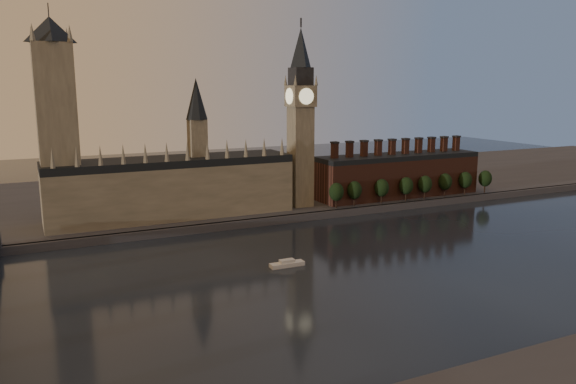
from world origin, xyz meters
name	(u,v)px	position (x,y,z in m)	size (l,w,h in m)	color
ground	(398,268)	(0.00, 0.00, 0.00)	(900.00, 900.00, 0.00)	black
north_bank	(243,191)	(0.00, 178.04, 2.00)	(900.00, 182.00, 4.00)	#424247
palace_of_westminster	(173,184)	(-64.41, 114.91, 21.63)	(130.00, 30.30, 74.00)	gray
victoria_tower	(56,117)	(-120.00, 115.00, 59.09)	(24.00, 24.00, 108.00)	gray
big_ben	(301,116)	(10.00, 110.00, 56.83)	(15.00, 15.00, 107.00)	gray
chimney_block	(398,175)	(80.00, 110.00, 17.82)	(110.00, 25.00, 37.00)	#582D21
embankment_tree_0	(336,192)	(25.86, 95.01, 13.47)	(8.60, 8.60, 14.88)	black
embankment_tree_1	(355,190)	(38.35, 95.29, 13.47)	(8.60, 8.60, 14.88)	black
embankment_tree_2	(382,188)	(57.19, 94.71, 13.47)	(8.60, 8.60, 14.88)	black
embankment_tree_3	(406,186)	(74.76, 94.01, 13.47)	(8.60, 8.60, 14.88)	black
embankment_tree_4	(425,184)	(88.95, 93.64, 13.47)	(8.60, 8.60, 14.88)	black
embankment_tree_5	(445,182)	(106.51, 95.46, 13.47)	(8.60, 8.60, 14.88)	black
embankment_tree_6	(465,180)	(122.83, 95.02, 13.47)	(8.60, 8.60, 14.88)	black
embankment_tree_7	(485,179)	(138.71, 93.62, 13.47)	(8.60, 8.60, 14.88)	black
river_boat	(287,264)	(-40.51, 21.60, 1.12)	(14.71, 4.35, 2.93)	silver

